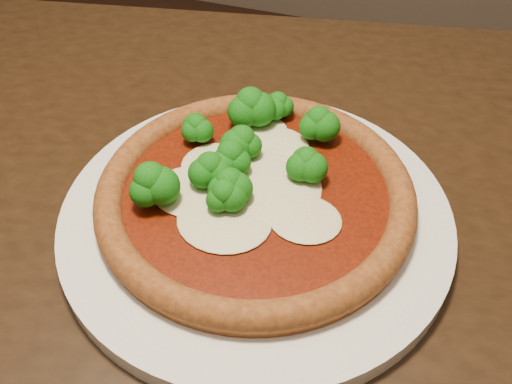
% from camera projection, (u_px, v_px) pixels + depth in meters
% --- Properties ---
extents(dining_table, '(1.44, 1.10, 0.75)m').
position_uv_depth(dining_table, '(181.00, 304.00, 0.57)').
color(dining_table, black).
rests_on(dining_table, floor).
extents(plate, '(0.35, 0.35, 0.02)m').
position_uv_depth(plate, '(256.00, 216.00, 0.52)').
color(plate, silver).
rests_on(plate, dining_table).
extents(pizza, '(0.28, 0.28, 0.06)m').
position_uv_depth(pizza, '(252.00, 185.00, 0.51)').
color(pizza, brown).
rests_on(pizza, plate).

